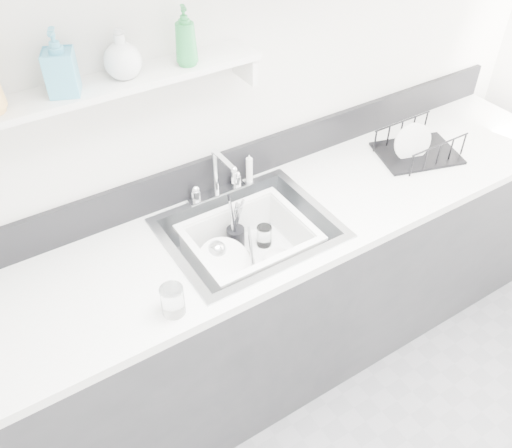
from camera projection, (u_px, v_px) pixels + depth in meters
room_shell at (461, 165)px, 1.07m from camera, size 3.50×3.00×2.60m
counter_run at (250, 307)px, 2.38m from camera, size 3.20×0.62×0.92m
backsplash at (211, 174)px, 2.22m from camera, size 3.20×0.02×0.16m
sink at (249, 246)px, 2.14m from camera, size 0.64×0.52×0.20m
faucet at (217, 184)px, 2.20m from camera, size 0.26×0.18×0.23m
side_sprayer at (249, 169)px, 2.26m from camera, size 0.03×0.03×0.14m
wall_shelf at (114, 86)px, 1.70m from camera, size 1.00×0.16×0.12m
wash_tub at (249, 248)px, 2.11m from camera, size 0.52×0.45×0.18m
plate_stack at (226, 265)px, 2.11m from camera, size 0.25×0.24×0.10m
utensil_cup at (235, 236)px, 2.19m from camera, size 0.07×0.07×0.25m
ladle at (237, 254)px, 2.13m from camera, size 0.33×0.25×0.09m
tumbler_in_tub at (264, 236)px, 2.21m from camera, size 0.08×0.08×0.09m
tumbler_counter at (173, 300)px, 1.73m from camera, size 0.09×0.09×0.11m
dish_rack at (419, 143)px, 2.43m from camera, size 0.42×0.36×0.12m
bowl_small at (278, 260)px, 2.14m from camera, size 0.13×0.13×0.03m
soap_bottle_b at (59, 62)px, 1.56m from camera, size 0.12×0.12×0.20m
soap_bottle_c at (122, 54)px, 1.65m from camera, size 0.15×0.15×0.15m
soap_bottle_d at (185, 36)px, 1.71m from camera, size 0.09×0.09×0.19m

